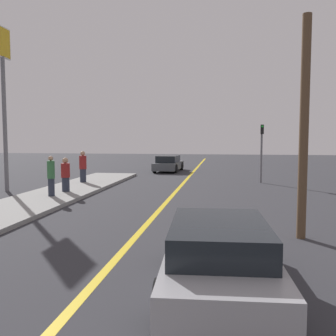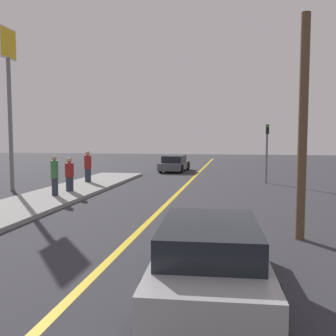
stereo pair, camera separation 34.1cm
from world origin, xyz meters
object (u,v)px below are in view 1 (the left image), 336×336
object	(u,v)px
traffic_light	(262,147)
utility_pole	(304,128)
car_ahead_center	(168,164)
car_near_right_lane	(219,256)
pedestrian_mid_group	(51,176)
pedestrian_by_sign	(83,167)
roadside_sign	(3,77)
pedestrian_far_standing	(66,175)

from	to	relation	value
traffic_light	utility_pole	bearing A→B (deg)	-90.56
car_ahead_center	car_near_right_lane	bearing A→B (deg)	-76.23
pedestrian_mid_group	pedestrian_by_sign	world-z (taller)	pedestrian_by_sign
traffic_light	roadside_sign	world-z (taller)	roadside_sign
car_ahead_center	pedestrian_far_standing	xyz separation A→B (m)	(-3.03, -12.70, 0.33)
utility_pole	roadside_sign	bearing A→B (deg)	151.61
car_near_right_lane	pedestrian_mid_group	size ratio (longest dim) A/B	2.61
car_ahead_center	pedestrian_mid_group	bearing A→B (deg)	-99.16
traffic_light	pedestrian_by_sign	bearing A→B (deg)	-166.80
car_ahead_center	roadside_sign	xyz separation A→B (m)	(-6.43, -12.09, 5.06)
pedestrian_by_sign	traffic_light	xyz separation A→B (m)	(10.15, 2.38, 1.12)
car_near_right_lane	roadside_sign	distance (m)	16.01
pedestrian_mid_group	pedestrian_far_standing	size ratio (longest dim) A/B	1.09
car_ahead_center	pedestrian_far_standing	distance (m)	13.06
pedestrian_far_standing	roadside_sign	bearing A→B (deg)	169.80
car_near_right_lane	traffic_light	size ratio (longest dim) A/B	1.32
car_near_right_lane	pedestrian_mid_group	xyz separation A→B (m)	(-7.37, 8.75, 0.41)
car_ahead_center	utility_pole	xyz separation A→B (m)	(6.44, -19.04, 2.33)
car_near_right_lane	car_ahead_center	distance (m)	23.26
pedestrian_mid_group	pedestrian_by_sign	size ratio (longest dim) A/B	0.99
pedestrian_mid_group	traffic_light	world-z (taller)	traffic_light
car_near_right_lane	utility_pole	bearing A→B (deg)	57.54
pedestrian_mid_group	roadside_sign	size ratio (longest dim) A/B	0.22
pedestrian_by_sign	roadside_sign	xyz separation A→B (m)	(-2.84, -3.03, 4.64)
pedestrian_mid_group	pedestrian_far_standing	distance (m)	1.41
pedestrian_by_sign	traffic_light	bearing A→B (deg)	13.20
utility_pole	traffic_light	bearing A→B (deg)	89.44
car_ahead_center	traffic_light	size ratio (longest dim) A/B	1.29
car_ahead_center	pedestrian_mid_group	distance (m)	14.45
pedestrian_mid_group	utility_pole	xyz separation A→B (m)	(9.51, -4.93, 1.91)
pedestrian_by_sign	utility_pole	bearing A→B (deg)	-44.87
car_near_right_lane	pedestrian_mid_group	distance (m)	11.44
roadside_sign	utility_pole	size ratio (longest dim) A/B	1.38
car_ahead_center	utility_pole	distance (m)	20.24
pedestrian_far_standing	roadside_sign	size ratio (longest dim) A/B	0.20
pedestrian_by_sign	traffic_light	size ratio (longest dim) A/B	0.51
car_ahead_center	pedestrian_mid_group	world-z (taller)	pedestrian_mid_group
car_near_right_lane	car_ahead_center	world-z (taller)	car_near_right_lane
pedestrian_far_standing	pedestrian_by_sign	bearing A→B (deg)	98.71
car_near_right_lane	car_ahead_center	size ratio (longest dim) A/B	1.03
roadside_sign	car_near_right_lane	bearing A→B (deg)	-45.11
car_ahead_center	traffic_light	xyz separation A→B (m)	(6.56, -6.68, 1.54)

